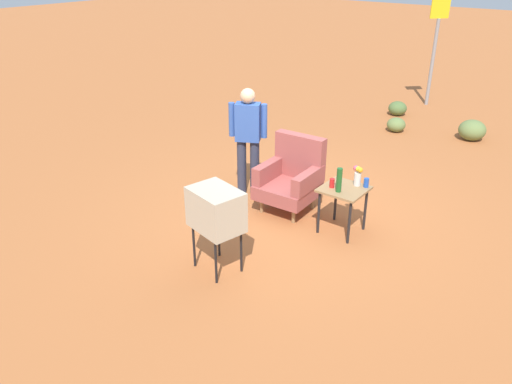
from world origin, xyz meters
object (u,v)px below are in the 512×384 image
Objects in this scene: person_standing at (248,135)px; bottle_wine_green at (339,180)px; soda_can_blue at (366,183)px; armchair at (292,176)px; road_sign at (435,46)px; tv_on_stand at (216,210)px; flower_vase at (358,175)px; soda_can_red at (332,183)px; side_table at (343,195)px.

bottle_wine_green is at bearing -10.59° from person_standing.
person_standing is 1.95m from soda_can_blue.
person_standing is (-0.81, 0.03, 0.44)m from armchair.
tv_on_stand is at bearing -85.84° from road_sign.
tv_on_stand reaches higher than flower_vase.
soda_can_blue is at bearing -76.66° from road_sign.
soda_can_red is 0.38× the size of bottle_wine_green.
road_sign reaches higher than person_standing.
road_sign reaches higher than bottle_wine_green.
tv_on_stand is 1.70m from soda_can_red.
tv_on_stand is (-0.72, -1.67, 0.24)m from side_table.
armchair reaches higher than side_table.
person_standing is 1.63m from soda_can_red.
person_standing is 13.44× the size of soda_can_red.
side_table is 1.98× the size of bottle_wine_green.
bottle_wine_green is (0.90, -0.29, 0.30)m from armchair.
side_table is at bearing 28.53° from soda_can_red.
soda_can_blue is (0.35, 0.28, 0.00)m from soda_can_red.
road_sign is at bearing 86.52° from person_standing.
person_standing is at bearing 169.41° from bottle_wine_green.
soda_can_red is at bearing 155.29° from bottle_wine_green.
armchair is at bearing -178.64° from flower_vase.
soda_can_red is (0.78, -0.23, 0.20)m from armchair.
bottle_wine_green is (-0.01, -0.13, 0.25)m from side_table.
person_standing is at bearing 173.84° from side_table.
bottle_wine_green reaches higher than soda_can_blue.
road_sign is 6.69m from flower_vase.
tv_on_stand reaches higher than side_table.
road_sign is at bearing 94.16° from tv_on_stand.
soda_can_blue is (0.21, 0.20, 0.16)m from side_table.
road_sign is (-0.42, 6.54, 0.88)m from armchair.
armchair is 1.14m from soda_can_blue.
soda_can_blue is at bearing 0.49° from person_standing.
road_sign is (-0.61, 8.37, 0.60)m from tv_on_stand.
soda_can_red is at bearing -16.62° from armchair.
person_standing is 1.82m from flower_vase.
soda_can_blue is at bearing 63.59° from tv_on_stand.
road_sign reaches higher than soda_can_blue.
road_sign is 20.00× the size of soda_can_red.
soda_can_red is (0.58, 1.60, -0.09)m from tv_on_stand.
person_standing reaches higher than side_table.
bottle_wine_green reaches higher than soda_can_red.
flower_vase is at bearing -0.20° from person_standing.
person_standing is 6.54m from road_sign.
armchair is 0.83m from soda_can_red.
side_table is at bearing -9.68° from armchair.
bottle_wine_green is at bearing -107.66° from flower_vase.
tv_on_stand is at bearing -116.41° from soda_can_blue.
side_table is at bearing -78.76° from road_sign.
side_table is at bearing 66.65° from tv_on_stand.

